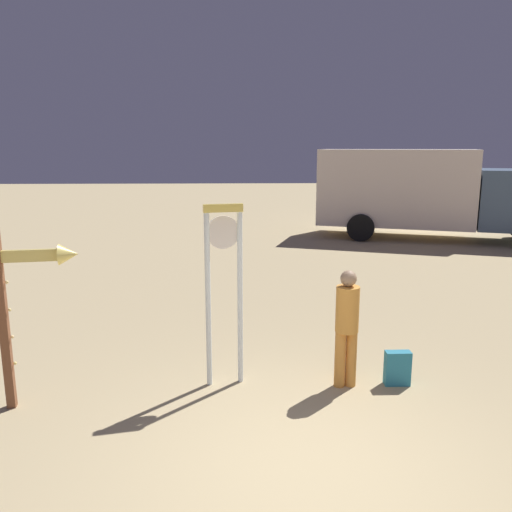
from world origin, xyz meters
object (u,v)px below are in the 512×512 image
standing_clock (224,275)px  box_truck_near (418,191)px  person_near_clock (347,323)px  arrow_sign (29,289)px  backpack (397,368)px

standing_clock → box_truck_near: size_ratio=0.32×
person_near_clock → box_truck_near: (4.71, 11.10, 0.75)m
arrow_sign → box_truck_near: (8.55, 11.47, 0.17)m
person_near_clock → backpack: bearing=1.4°
backpack → arrow_sign: bearing=-175.1°
box_truck_near → standing_clock: bearing=-119.9°
arrow_sign → person_near_clock: (3.84, 0.37, -0.58)m
arrow_sign → person_near_clock: 3.90m
arrow_sign → person_near_clock: size_ratio=1.42×
person_near_clock → backpack: (0.70, 0.02, -0.65)m
backpack → standing_clock: bearing=176.5°
person_near_clock → backpack: person_near_clock is taller
arrow_sign → person_near_clock: arrow_sign is taller
arrow_sign → box_truck_near: bearing=53.3°
arrow_sign → box_truck_near: size_ratio=0.30×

